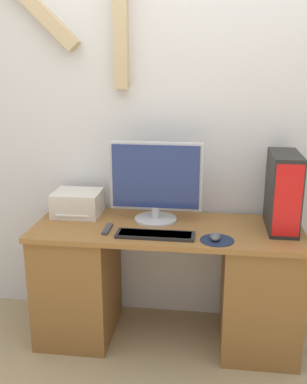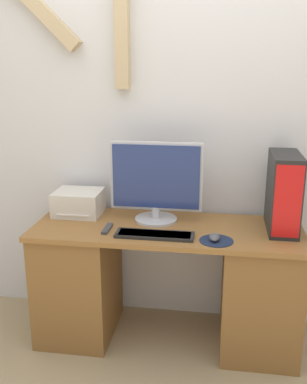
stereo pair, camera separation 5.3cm
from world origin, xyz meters
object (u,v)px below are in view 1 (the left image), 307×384
object	(u,v)px
remote_control	(107,229)
printer	(78,203)
keyboard	(155,235)
monitor	(156,181)
computer_tower	(283,192)
mouse	(215,237)

from	to	relation	value
remote_control	printer	bearing A→B (deg)	135.20
keyboard	printer	world-z (taller)	printer
monitor	keyboard	xyz separation A→B (m)	(0.03, -0.26, -0.23)
computer_tower	remote_control	xyz separation A→B (m)	(-0.98, -0.16, -0.21)
computer_tower	keyboard	bearing A→B (deg)	-163.08
monitor	mouse	bearing A→B (deg)	-37.44
monitor	keyboard	bearing A→B (deg)	-83.52
keyboard	monitor	bearing A→B (deg)	96.48
keyboard	remote_control	size ratio (longest dim) A/B	2.79
monitor	remote_control	distance (m)	0.40
monitor	mouse	size ratio (longest dim) A/B	5.59
monitor	keyboard	world-z (taller)	monitor
mouse	computer_tower	xyz separation A→B (m)	(0.37, 0.23, 0.20)
mouse	computer_tower	size ratio (longest dim) A/B	0.22
monitor	computer_tower	xyz separation A→B (m)	(0.73, -0.05, -0.02)
keyboard	computer_tower	bearing A→B (deg)	16.92
computer_tower	remote_control	distance (m)	1.02
mouse	computer_tower	bearing A→B (deg)	31.31
mouse	remote_control	xyz separation A→B (m)	(-0.61, 0.07, -0.01)
mouse	remote_control	world-z (taller)	mouse
computer_tower	remote_control	size ratio (longest dim) A/B	2.84
monitor	printer	xyz separation A→B (m)	(-0.50, 0.04, -0.17)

